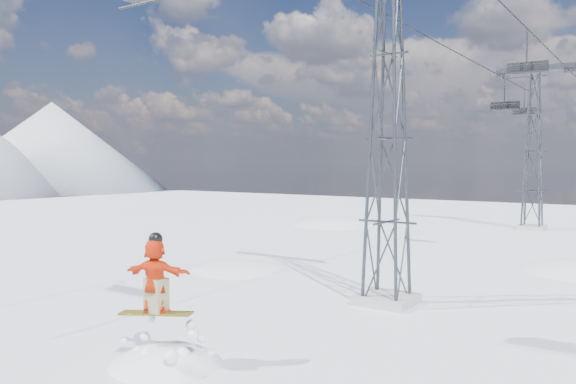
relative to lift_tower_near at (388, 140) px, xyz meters
The scene contains 7 objects.
ground 9.72m from the lift_tower_near, 95.71° to the right, with size 120.00×120.00×0.00m, color white.
lift_tower_near is the anchor object (origin of this frame).
lift_tower_far 25.00m from the lift_tower_near, 90.00° to the left, with size 5.20×1.80×11.43m.
haul_cables 12.70m from the lift_tower_near, 90.00° to the left, with size 4.46×51.00×0.06m.
lift_chair_mid 11.46m from the lift_tower_near, 78.33° to the left, with size 1.81×0.52×2.25m.
lift_chair_far 26.21m from the lift_tower_near, 94.85° to the left, with size 2.05×0.59×2.54m.
lift_chair_extra 33.20m from the lift_tower_near, 93.82° to the left, with size 1.90×0.54×2.35m.
Camera 1 is at (8.35, -9.21, 4.71)m, focal length 35.00 mm.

